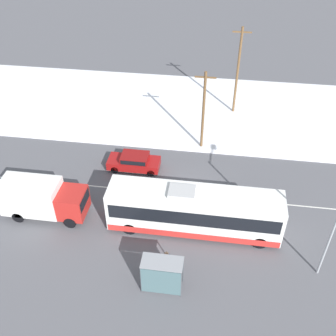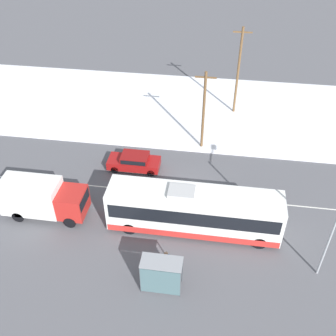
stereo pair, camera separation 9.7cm
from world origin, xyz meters
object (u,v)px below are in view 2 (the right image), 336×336
city_bus (194,211)px  utility_pole_snowlot (238,71)px  sedan_car (134,161)px  box_truck (42,198)px  bus_shelter (161,273)px  pedestrian_at_stop (166,259)px  utility_pole_roadside (204,110)px

city_bus → utility_pole_snowlot: size_ratio=1.35×
city_bus → sedan_car: city_bus is taller
box_truck → bus_shelter: (9.69, -5.35, 0.04)m
box_truck → city_bus: bearing=0.6°
box_truck → pedestrian_at_stop: bearing=-21.4°
city_bus → bus_shelter: (-1.45, -5.47, -0.07)m
bus_shelter → utility_pole_snowlot: (4.09, 22.66, 3.01)m
bus_shelter → pedestrian_at_stop: bearing=87.4°
city_bus → utility_pole_snowlot: utility_pole_snowlot is taller
sedan_car → utility_pole_roadside: size_ratio=0.59×
bus_shelter → city_bus: bearing=75.1°
pedestrian_at_stop → utility_pole_roadside: 14.58m
utility_pole_roadside → utility_pole_snowlot: 7.48m
city_bus → pedestrian_at_stop: city_bus is taller
city_bus → utility_pole_roadside: 10.54m
pedestrian_at_stop → utility_pole_snowlot: (4.02, 21.13, 3.60)m
bus_shelter → utility_pole_roadside: (1.25, 15.78, 2.26)m
box_truck → utility_pole_snowlot: bearing=51.5°
sedan_car → utility_pole_snowlot: 14.26m
city_bus → box_truck: (-11.14, -0.12, -0.11)m
box_truck → pedestrian_at_stop: 10.50m
bus_shelter → utility_pole_roadside: size_ratio=0.34×
box_truck → utility_pole_snowlot: utility_pole_snowlot is taller
box_truck → bus_shelter: 11.07m
box_truck → pedestrian_at_stop: box_truck is taller
bus_shelter → utility_pole_roadside: bearing=85.5°
pedestrian_at_stop → bus_shelter: bearing=-92.6°
bus_shelter → utility_pole_snowlot: utility_pole_snowlot is taller
utility_pole_snowlot → city_bus: bearing=-98.7°
pedestrian_at_stop → utility_pole_roadside: size_ratio=0.24×
city_bus → utility_pole_snowlot: 17.63m
pedestrian_at_stop → utility_pole_snowlot: utility_pole_snowlot is taller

